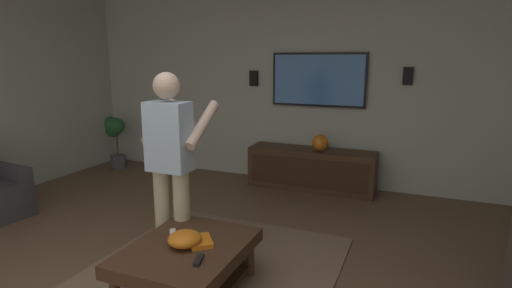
{
  "coord_description": "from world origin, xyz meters",
  "views": [
    {
      "loc": [
        -1.93,
        -1.67,
        1.74
      ],
      "look_at": [
        1.33,
        -0.31,
        0.99
      ],
      "focal_mm": 28.05,
      "sensor_mm": 36.0,
      "label": 1
    }
  ],
  "objects_px": {
    "bowl": "(185,239)",
    "vase_round": "(320,143)",
    "remote_black": "(199,260)",
    "person_standing": "(171,157)",
    "coffee_table": "(188,258)",
    "potted_plant_tall": "(115,134)",
    "book": "(201,241)",
    "tv": "(318,80)",
    "remote_white": "(173,234)",
    "wall_speaker_right": "(254,78)",
    "wall_speaker_left": "(408,76)",
    "media_console": "(311,169)"
  },
  "relations": [
    {
      "from": "person_standing",
      "to": "wall_speaker_left",
      "type": "relative_size",
      "value": 7.45
    },
    {
      "from": "coffee_table",
      "to": "media_console",
      "type": "height_order",
      "value": "media_console"
    },
    {
      "from": "coffee_table",
      "to": "potted_plant_tall",
      "type": "xyz_separation_m",
      "value": [
        2.61,
        2.99,
        0.27
      ]
    },
    {
      "from": "coffee_table",
      "to": "vase_round",
      "type": "relative_size",
      "value": 4.55
    },
    {
      "from": "tv",
      "to": "bowl",
      "type": "relative_size",
      "value": 5.2
    },
    {
      "from": "person_standing",
      "to": "remote_white",
      "type": "relative_size",
      "value": 10.93
    },
    {
      "from": "potted_plant_tall",
      "to": "wall_speaker_right",
      "type": "relative_size",
      "value": 3.86
    },
    {
      "from": "book",
      "to": "vase_round",
      "type": "relative_size",
      "value": 1.0
    },
    {
      "from": "media_console",
      "to": "book",
      "type": "xyz_separation_m",
      "value": [
        -2.76,
        0.11,
        0.14
      ]
    },
    {
      "from": "media_console",
      "to": "potted_plant_tall",
      "type": "bearing_deg",
      "value": -86.35
    },
    {
      "from": "remote_black",
      "to": "bowl",
      "type": "bearing_deg",
      "value": -144.36
    },
    {
      "from": "book",
      "to": "wall_speaker_right",
      "type": "xyz_separation_m",
      "value": [
        3.01,
        0.84,
        1.05
      ]
    },
    {
      "from": "bowl",
      "to": "remote_white",
      "type": "height_order",
      "value": "bowl"
    },
    {
      "from": "tv",
      "to": "book",
      "type": "height_order",
      "value": "tv"
    },
    {
      "from": "remote_white",
      "to": "tv",
      "type": "bearing_deg",
      "value": -43.89
    },
    {
      "from": "remote_white",
      "to": "wall_speaker_right",
      "type": "relative_size",
      "value": 0.68
    },
    {
      "from": "tv",
      "to": "remote_black",
      "type": "xyz_separation_m",
      "value": [
        -3.24,
        -0.01,
        -1.05
      ]
    },
    {
      "from": "bowl",
      "to": "vase_round",
      "type": "relative_size",
      "value": 1.12
    },
    {
      "from": "wall_speaker_left",
      "to": "wall_speaker_right",
      "type": "xyz_separation_m",
      "value": [
        0.0,
        2.09,
        -0.07
      ]
    },
    {
      "from": "person_standing",
      "to": "book",
      "type": "height_order",
      "value": "person_standing"
    },
    {
      "from": "tv",
      "to": "remote_white",
      "type": "xyz_separation_m",
      "value": [
        -2.95,
        0.39,
        -1.05
      ]
    },
    {
      "from": "media_console",
      "to": "person_standing",
      "type": "xyz_separation_m",
      "value": [
        -2.39,
        0.6,
        0.66
      ]
    },
    {
      "from": "book",
      "to": "coffee_table",
      "type": "bearing_deg",
      "value": -92.14
    },
    {
      "from": "remote_black",
      "to": "wall_speaker_right",
      "type": "distance_m",
      "value": 3.55
    },
    {
      "from": "tv",
      "to": "remote_white",
      "type": "relative_size",
      "value": 8.58
    },
    {
      "from": "media_console",
      "to": "vase_round",
      "type": "relative_size",
      "value": 7.73
    },
    {
      "from": "media_console",
      "to": "bowl",
      "type": "bearing_deg",
      "value": -4.02
    },
    {
      "from": "tv",
      "to": "remote_black",
      "type": "relative_size",
      "value": 8.58
    },
    {
      "from": "media_console",
      "to": "bowl",
      "type": "distance_m",
      "value": 2.85
    },
    {
      "from": "media_console",
      "to": "tv",
      "type": "height_order",
      "value": "tv"
    },
    {
      "from": "person_standing",
      "to": "remote_black",
      "type": "relative_size",
      "value": 10.93
    },
    {
      "from": "person_standing",
      "to": "remote_black",
      "type": "distance_m",
      "value": 1.01
    },
    {
      "from": "coffee_table",
      "to": "bowl",
      "type": "height_order",
      "value": "bowl"
    },
    {
      "from": "bowl",
      "to": "remote_black",
      "type": "bearing_deg",
      "value": -127.63
    },
    {
      "from": "coffee_table",
      "to": "book",
      "type": "relative_size",
      "value": 4.55
    },
    {
      "from": "wall_speaker_left",
      "to": "media_console",
      "type": "bearing_deg",
      "value": 102.63
    },
    {
      "from": "wall_speaker_left",
      "to": "coffee_table",
      "type": "bearing_deg",
      "value": 156.66
    },
    {
      "from": "wall_speaker_right",
      "to": "remote_black",
      "type": "bearing_deg",
      "value": -163.45
    },
    {
      "from": "media_console",
      "to": "wall_speaker_left",
      "type": "bearing_deg",
      "value": 102.63
    },
    {
      "from": "person_standing",
      "to": "coffee_table",
      "type": "bearing_deg",
      "value": -135.5
    },
    {
      "from": "book",
      "to": "wall_speaker_right",
      "type": "relative_size",
      "value": 1.0
    },
    {
      "from": "wall_speaker_left",
      "to": "wall_speaker_right",
      "type": "distance_m",
      "value": 2.09
    },
    {
      "from": "media_console",
      "to": "wall_speaker_left",
      "type": "height_order",
      "value": "wall_speaker_left"
    },
    {
      "from": "person_standing",
      "to": "vase_round",
      "type": "bearing_deg",
      "value": -16.23
    },
    {
      "from": "potted_plant_tall",
      "to": "remote_white",
      "type": "relative_size",
      "value": 5.66
    },
    {
      "from": "tv",
      "to": "vase_round",
      "type": "bearing_deg",
      "value": 23.44
    },
    {
      "from": "media_console",
      "to": "vase_round",
      "type": "height_order",
      "value": "vase_round"
    },
    {
      "from": "remote_white",
      "to": "vase_round",
      "type": "height_order",
      "value": "vase_round"
    },
    {
      "from": "tv",
      "to": "coffee_table",
      "type": "bearing_deg",
      "value": -3.58
    },
    {
      "from": "tv",
      "to": "wall_speaker_left",
      "type": "relative_size",
      "value": 5.85
    }
  ]
}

